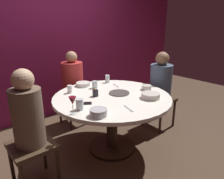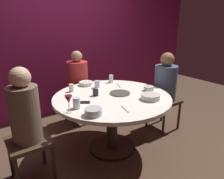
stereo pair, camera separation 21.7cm
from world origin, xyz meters
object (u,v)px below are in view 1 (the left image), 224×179
(wine_glass, at_px, (73,102))
(cup_by_right_diner, at_px, (80,104))
(bowl_sauce_side, at_px, (83,84))
(dining_table, at_px, (112,106))
(cup_near_candle, at_px, (95,85))
(cup_by_left_diner, at_px, (70,89))
(bowl_serving_large, at_px, (98,112))
(bowl_salad_center, at_px, (147,87))
(cell_phone, at_px, (85,103))
(cup_center_front, at_px, (107,79))
(seated_diner_left, at_px, (28,119))
(seated_diner_back, at_px, (73,80))
(bowl_small_white, at_px, (151,96))
(dinner_plate, at_px, (119,93))
(seated_diner_right, at_px, (161,82))
(candle_holder, at_px, (95,93))

(wine_glass, height_order, cup_by_right_diner, wine_glass)
(wine_glass, bearing_deg, bowl_sauce_side, 51.46)
(dining_table, distance_m, cup_near_candle, 0.43)
(cup_by_left_diner, bearing_deg, bowl_serving_large, -99.10)
(dining_table, bearing_deg, bowl_salad_center, -11.89)
(cell_phone, height_order, bowl_sauce_side, bowl_sauce_side)
(wine_glass, relative_size, cup_center_front, 1.57)
(bowl_salad_center, bearing_deg, bowl_sauce_side, 129.40)
(cell_phone, distance_m, bowl_serving_large, 0.35)
(cup_near_candle, relative_size, cup_by_left_diner, 0.98)
(seated_diner_left, distance_m, bowl_sauce_side, 1.12)
(wine_glass, distance_m, bowl_sauce_side, 0.93)
(seated_diner_back, relative_size, bowl_small_white, 5.34)
(bowl_serving_large, xyz_separation_m, bowl_small_white, (0.76, -0.01, -0.00))
(wine_glass, bearing_deg, dinner_plate, 12.08)
(wine_glass, distance_m, bowl_small_white, 0.95)
(dining_table, distance_m, wine_glass, 0.69)
(dinner_plate, height_order, cup_near_candle, cup_near_candle)
(dinner_plate, xyz_separation_m, cup_near_candle, (-0.10, 0.38, 0.04))
(cup_near_candle, bearing_deg, wine_glass, -140.13)
(wine_glass, bearing_deg, dining_table, 13.76)
(seated_diner_right, bearing_deg, cell_phone, 0.30)
(seated_diner_back, height_order, candle_holder, seated_diner_back)
(seated_diner_left, distance_m, wine_glass, 0.43)
(seated_diner_left, xyz_separation_m, cup_by_right_diner, (0.49, -0.11, 0.05))
(seated_diner_back, xyz_separation_m, bowl_salad_center, (0.51, -1.05, 0.04))
(dining_table, xyz_separation_m, seated_diner_back, (0.00, 0.94, 0.13))
(cup_by_left_diner, bearing_deg, cell_phone, -97.02)
(wine_glass, relative_size, bowl_small_white, 0.81)
(bowl_small_white, height_order, cup_by_left_diner, cup_by_left_diner)
(dining_table, bearing_deg, bowl_small_white, -49.73)
(cup_by_left_diner, distance_m, cup_center_front, 0.66)
(candle_holder, relative_size, bowl_serving_large, 0.59)
(cup_by_left_diner, bearing_deg, cup_near_candle, -6.37)
(seated_diner_right, distance_m, candle_holder, 1.12)
(cup_center_front, bearing_deg, bowl_serving_large, -133.24)
(candle_holder, height_order, bowl_salad_center, candle_holder)
(wine_glass, bearing_deg, cup_center_front, 34.09)
(candle_holder, distance_m, cup_by_right_diner, 0.42)
(cell_phone, bearing_deg, bowl_serving_large, -158.59)
(seated_diner_back, xyz_separation_m, cup_near_candle, (0.02, -0.56, 0.06))
(seated_diner_left, xyz_separation_m, bowl_sauce_side, (0.96, 0.57, 0.01))
(cup_center_front, bearing_deg, wine_glass, -145.91)
(wine_glass, bearing_deg, cup_by_left_diner, 63.68)
(candle_holder, relative_size, bowl_sauce_side, 0.52)
(candle_holder, xyz_separation_m, cup_by_left_diner, (-0.17, 0.31, 0.01))
(bowl_small_white, distance_m, cup_center_front, 0.84)
(dinner_plate, distance_m, bowl_small_white, 0.40)
(dining_table, height_order, cup_by_right_diner, cup_by_right_diner)
(cup_near_candle, bearing_deg, candle_holder, -124.48)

